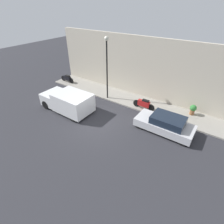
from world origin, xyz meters
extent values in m
plane|color=#2D2D33|center=(0.00, 0.00, 0.00)|extent=(60.00, 60.00, 0.00)
cube|color=gray|center=(4.54, 0.00, 0.06)|extent=(2.46, 17.52, 0.11)
cube|color=beige|center=(5.92, 0.00, 2.70)|extent=(0.30, 17.52, 5.39)
cube|color=silver|center=(2.01, -4.36, 0.45)|extent=(1.71, 3.99, 0.57)
cube|color=#192333|center=(2.01, -4.56, 0.99)|extent=(1.50, 2.19, 0.51)
cylinder|color=black|center=(1.28, -2.82, 0.30)|extent=(0.20, 0.60, 0.60)
cylinder|color=black|center=(2.75, -2.82, 0.30)|extent=(0.20, 0.60, 0.60)
cylinder|color=black|center=(1.28, -5.91, 0.30)|extent=(0.20, 0.60, 0.60)
cylinder|color=black|center=(2.75, -5.91, 0.30)|extent=(0.20, 0.60, 0.60)
cube|color=white|center=(0.11, 2.56, 0.93)|extent=(2.09, 2.90, 1.46)
cube|color=white|center=(0.11, 4.80, 0.71)|extent=(1.98, 1.56, 1.02)
cube|color=#192333|center=(0.11, 5.03, 0.99)|extent=(1.78, 0.86, 0.41)
cylinder|color=black|center=(-0.81, 4.97, 0.36)|extent=(0.22, 0.72, 0.72)
cylinder|color=black|center=(1.02, 4.97, 0.36)|extent=(0.22, 0.72, 0.72)
cylinder|color=black|center=(-0.81, 1.72, 0.36)|extent=(0.22, 0.72, 0.72)
cylinder|color=black|center=(1.02, 1.72, 0.36)|extent=(0.22, 0.72, 0.72)
cube|color=#B21E1E|center=(3.73, -1.94, 0.61)|extent=(0.30, 1.02, 0.49)
cube|color=black|center=(3.73, -2.08, 0.91)|extent=(0.27, 0.56, 0.12)
cylinder|color=black|center=(3.73, -1.27, 0.41)|extent=(0.10, 0.59, 0.59)
cylinder|color=black|center=(3.73, -2.60, 0.41)|extent=(0.10, 0.59, 0.59)
cube|color=black|center=(4.05, 7.53, 0.57)|extent=(0.30, 0.96, 0.43)
cube|color=black|center=(4.05, 7.40, 0.84)|extent=(0.27, 0.52, 0.12)
cylinder|color=black|center=(4.05, 8.15, 0.40)|extent=(0.10, 0.58, 0.58)
cylinder|color=black|center=(4.05, 6.92, 0.40)|extent=(0.10, 0.58, 0.58)
cylinder|color=black|center=(3.60, 1.71, 2.66)|extent=(0.12, 0.12, 5.10)
sphere|color=silver|center=(3.60, 1.71, 5.31)|extent=(0.35, 0.35, 0.35)
cylinder|color=brown|center=(5.15, -5.51, 0.31)|extent=(0.36, 0.36, 0.40)
sphere|color=#337F38|center=(5.15, -5.51, 0.71)|extent=(0.50, 0.50, 0.50)
camera|label=1|loc=(-8.08, -6.92, 7.89)|focal=28.00mm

